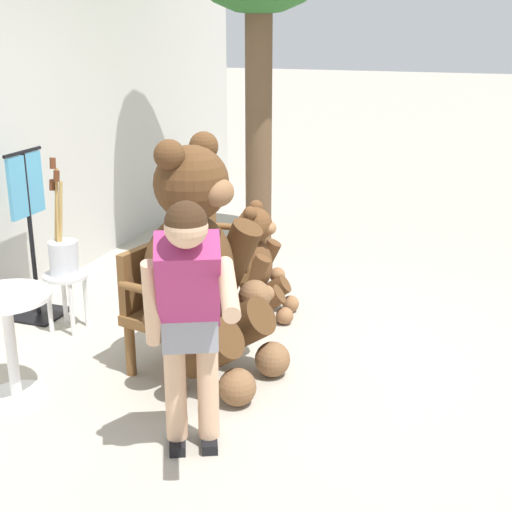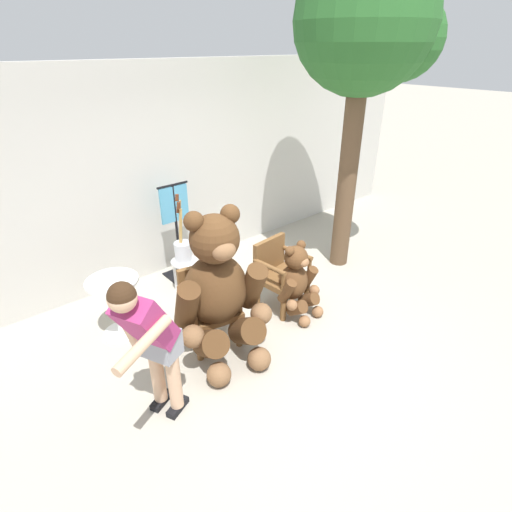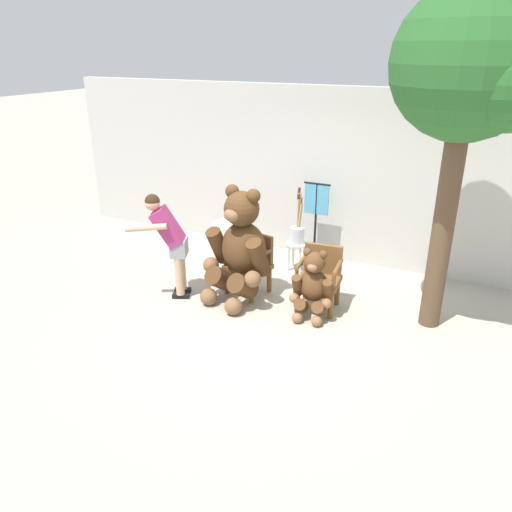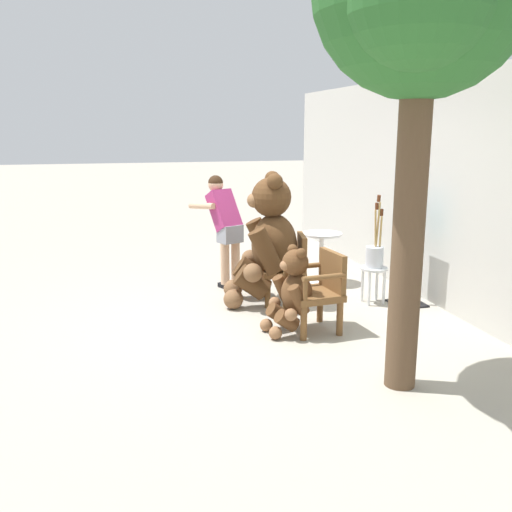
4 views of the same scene
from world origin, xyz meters
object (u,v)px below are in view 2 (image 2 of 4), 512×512
object	(u,v)px
teddy_bear_large	(219,289)
white_stool	(185,268)
wooden_chair_left	(208,304)
wooden_chair_right	(279,272)
teddy_bear_small	(297,281)
patio_tree	(371,30)
person_visitor	(149,337)
clothing_display_stand	(177,230)
round_side_table	(116,301)
brush_bucket	(183,249)

from	to	relation	value
teddy_bear_large	white_stool	size ratio (longest dim) A/B	3.55
wooden_chair_left	white_stool	bearing A→B (deg)	72.90
wooden_chair_left	wooden_chair_right	xyz separation A→B (m)	(1.06, 0.00, 0.00)
white_stool	teddy_bear_large	bearing A→B (deg)	-104.94
teddy_bear_small	teddy_bear_large	bearing A→B (deg)	178.71
patio_tree	teddy_bear_large	bearing A→B (deg)	-170.60
person_visitor	patio_tree	world-z (taller)	patio_tree
wooden_chair_right	wooden_chair_left	bearing A→B (deg)	-179.95
person_visitor	clothing_display_stand	distance (m)	2.48
teddy_bear_large	teddy_bear_small	bearing A→B (deg)	-1.29
teddy_bear_large	person_visitor	bearing A→B (deg)	-159.40
round_side_table	patio_tree	distance (m)	4.29
wooden_chair_left	clothing_display_stand	xyz separation A→B (m)	(0.47, 1.41, 0.26)
round_side_table	wooden_chair_left	bearing A→B (deg)	-44.39
teddy_bear_small	person_visitor	size ratio (longest dim) A/B	0.62
round_side_table	patio_tree	xyz separation A→B (m)	(3.32, -0.56, 2.65)
wooden_chair_right	round_side_table	world-z (taller)	wooden_chair_right
wooden_chair_left	patio_tree	size ratio (longest dim) A/B	0.21
brush_bucket	clothing_display_stand	size ratio (longest dim) A/B	0.66
clothing_display_stand	teddy_bear_small	bearing A→B (deg)	-70.57
teddy_bear_small	person_visitor	xyz separation A→B (m)	(-2.02, -0.32, 0.44)
brush_bucket	patio_tree	world-z (taller)	patio_tree
white_stool	patio_tree	xyz separation A→B (m)	(2.27, -0.85, 2.74)
wooden_chair_left	wooden_chair_right	size ratio (longest dim) A/B	1.00
brush_bucket	round_side_table	distance (m)	1.11
wooden_chair_left	white_stool	size ratio (longest dim) A/B	1.87
teddy_bear_small	clothing_display_stand	bearing A→B (deg)	109.43
teddy_bear_large	person_visitor	size ratio (longest dim) A/B	1.08
brush_bucket	patio_tree	size ratio (longest dim) A/B	0.22
white_stool	clothing_display_stand	size ratio (longest dim) A/B	0.34
wooden_chair_right	white_stool	xyz separation A→B (m)	(-0.74, 1.01, -0.11)
teddy_bear_small	white_stool	distance (m)	1.51
patio_tree	brush_bucket	bearing A→B (deg)	159.42
wooden_chair_left	teddy_bear_small	distance (m)	1.11
teddy_bear_small	wooden_chair_right	bearing A→B (deg)	92.35
clothing_display_stand	white_stool	bearing A→B (deg)	-111.20
brush_bucket	round_side_table	bearing A→B (deg)	-164.27
person_visitor	patio_tree	bearing A→B (deg)	12.43
teddy_bear_small	person_visitor	bearing A→B (deg)	-170.94
person_visitor	white_stool	world-z (taller)	person_visitor
wooden_chair_left	brush_bucket	distance (m)	1.08
teddy_bear_small	brush_bucket	distance (m)	1.52
wooden_chair_right	clothing_display_stand	xyz separation A→B (m)	(-0.59, 1.41, 0.26)
teddy_bear_small	white_stool	bearing A→B (deg)	120.01
teddy_bear_large	teddy_bear_small	size ratio (longest dim) A/B	1.73
wooden_chair_right	teddy_bear_large	bearing A→B (deg)	-166.16
wooden_chair_left	person_visitor	xyz separation A→B (m)	(-0.95, -0.61, 0.44)
wooden_chair_left	brush_bucket	world-z (taller)	brush_bucket
wooden_chair_left	patio_tree	xyz separation A→B (m)	(2.58, 0.17, 2.64)
white_stool	teddy_bear_small	bearing A→B (deg)	-59.99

